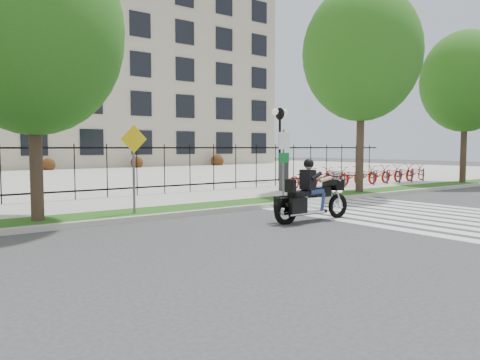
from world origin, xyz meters
TOP-DOWN VIEW (x-y plane):
  - ground at (0.00, 0.00)m, footprint 120.00×120.00m
  - curb at (0.00, 4.10)m, footprint 60.00×0.20m
  - grass_verge at (0.00, 4.95)m, footprint 60.00×1.50m
  - sidewalk at (0.00, 7.45)m, footprint 60.00×3.50m
  - plaza at (0.00, 25.00)m, footprint 80.00×34.00m
  - crosswalk_stripes at (4.83, 0.00)m, footprint 5.70×8.00m
  - iron_fence at (0.00, 9.20)m, footprint 30.00×0.06m
  - lamp_post_right at (10.00, 12.00)m, footprint 1.06×0.70m
  - street_tree_1 at (-4.73, 4.95)m, footprint 4.55×4.55m
  - street_tree_2 at (8.16, 4.95)m, footprint 4.90×4.90m
  - street_tree_3 at (16.79, 4.95)m, footprint 4.64×4.64m
  - bike_share_station at (11.42, 7.20)m, footprint 11.07×0.85m
  - sign_pole_regulatory at (3.48, 4.58)m, footprint 0.50×0.09m
  - sign_pole_warning at (-2.23, 4.58)m, footprint 0.78×0.09m
  - motorcycle_rider at (1.47, 1.25)m, footprint 2.68×0.80m

SIDE VIEW (x-z plane):
  - ground at x=0.00m, z-range 0.00..0.00m
  - crosswalk_stripes at x=4.83m, z-range 0.00..0.01m
  - plaza at x=0.00m, z-range 0.00..0.10m
  - curb at x=0.00m, z-range 0.00..0.15m
  - grass_verge at x=0.00m, z-range 0.00..0.15m
  - sidewalk at x=0.00m, z-range 0.00..0.15m
  - bike_share_station at x=11.42m, z-range -0.13..1.37m
  - motorcycle_rider at x=1.47m, z-range -0.35..1.72m
  - iron_fence at x=0.00m, z-range 0.15..2.15m
  - sign_pole_regulatory at x=3.48m, z-range 0.49..2.99m
  - sign_pole_warning at x=-2.23m, z-range 0.50..2.99m
  - lamp_post_right at x=10.00m, z-range 1.08..5.33m
  - street_tree_1 at x=-4.73m, z-range 1.22..8.62m
  - street_tree_3 at x=16.79m, z-range 1.48..9.49m
  - street_tree_2 at x=8.16m, z-range 1.62..10.20m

